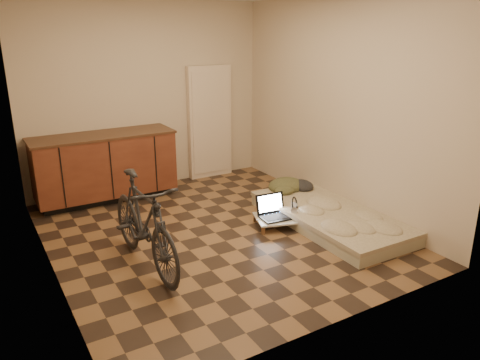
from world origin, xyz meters
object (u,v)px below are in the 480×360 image
bicycle (144,218)px  lap_desk (284,218)px  laptop (274,212)px  futon (330,217)px

bicycle → lap_desk: size_ratio=2.04×
laptop → lap_desk: bearing=-27.8°
futon → bicycle: bearing=177.7°
bicycle → laptop: 1.69m
bicycle → futon: bearing=-5.2°
bicycle → futon: size_ratio=0.77×
futon → lap_desk: bearing=155.7°
bicycle → laptop: (1.64, 0.18, -0.35)m
futon → lap_desk: 0.55m
bicycle → lap_desk: bicycle is taller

